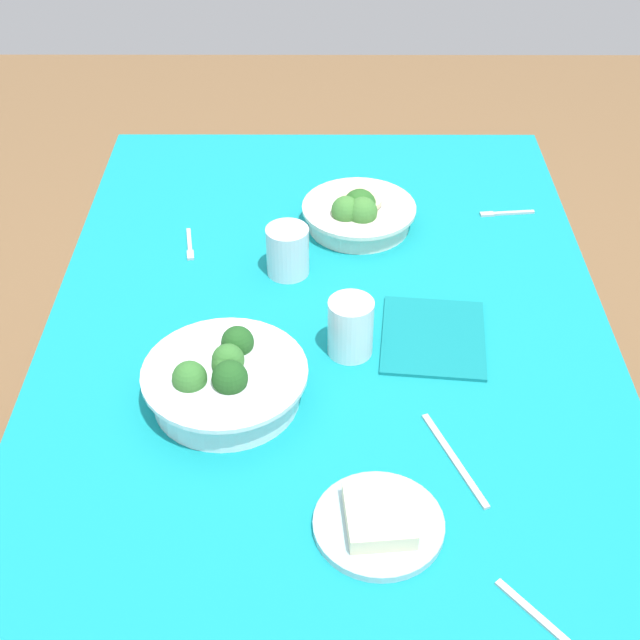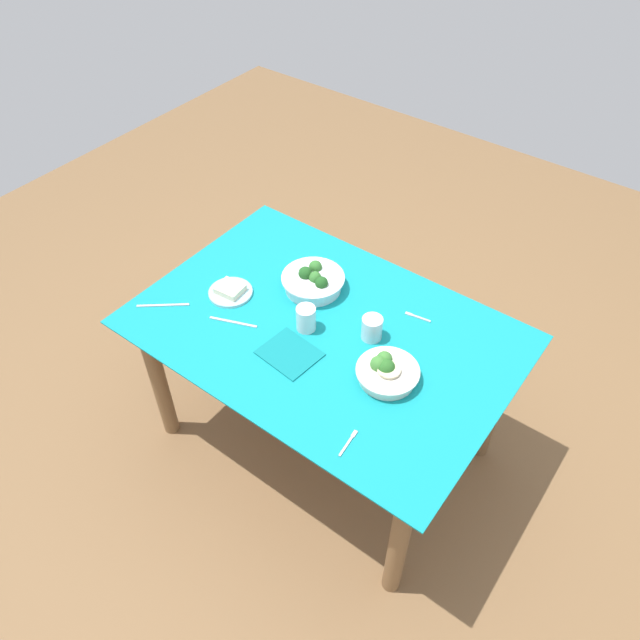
# 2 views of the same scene
# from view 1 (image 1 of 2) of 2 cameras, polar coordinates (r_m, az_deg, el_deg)

# --- Properties ---
(ground_plane) EXTENTS (6.00, 6.00, 0.00)m
(ground_plane) POSITION_cam_1_polar(r_m,az_deg,el_deg) (2.09, 0.39, -16.40)
(ground_plane) COLOR brown
(dining_table) EXTENTS (1.44, 0.98, 0.74)m
(dining_table) POSITION_cam_1_polar(r_m,az_deg,el_deg) (1.61, 0.48, -3.50)
(dining_table) COLOR teal
(dining_table) RESTS_ON ground_plane
(broccoli_bowl_far) EXTENTS (0.23, 0.23, 0.09)m
(broccoli_bowl_far) POSITION_cam_1_polar(r_m,az_deg,el_deg) (1.78, 2.48, 6.84)
(broccoli_bowl_far) COLOR silver
(broccoli_bowl_far) RESTS_ON dining_table
(broccoli_bowl_near) EXTENTS (0.26, 0.26, 0.10)m
(broccoli_bowl_near) POSITION_cam_1_polar(r_m,az_deg,el_deg) (1.39, -6.11, -3.92)
(broccoli_bowl_near) COLOR white
(broccoli_bowl_near) RESTS_ON dining_table
(bread_side_plate) EXTENTS (0.18, 0.18, 0.04)m
(bread_side_plate) POSITION_cam_1_polar(r_m,az_deg,el_deg) (1.23, 3.80, -12.74)
(bread_side_plate) COLOR #99C6D1
(bread_side_plate) RESTS_ON dining_table
(water_glass_center) EXTENTS (0.08, 0.08, 0.10)m
(water_glass_center) POSITION_cam_1_polar(r_m,az_deg,el_deg) (1.65, -2.09, 4.45)
(water_glass_center) COLOR silver
(water_glass_center) RESTS_ON dining_table
(water_glass_side) EXTENTS (0.08, 0.08, 0.10)m
(water_glass_side) POSITION_cam_1_polar(r_m,az_deg,el_deg) (1.46, 1.97, -0.47)
(water_glass_side) COLOR silver
(water_glass_side) RESTS_ON dining_table
(fork_by_far_bowl) EXTENTS (0.02, 0.11, 0.00)m
(fork_by_far_bowl) POSITION_cam_1_polar(r_m,az_deg,el_deg) (1.88, 11.76, 6.72)
(fork_by_far_bowl) COLOR #B7B7BC
(fork_by_far_bowl) RESTS_ON dining_table
(fork_by_near_bowl) EXTENTS (0.11, 0.03, 0.00)m
(fork_by_near_bowl) POSITION_cam_1_polar(r_m,az_deg,el_deg) (1.76, -8.36, 4.75)
(fork_by_near_bowl) COLOR #B7B7BC
(fork_by_near_bowl) RESTS_ON dining_table
(table_knife_left) EXTENTS (0.17, 0.14, 0.00)m
(table_knife_left) POSITION_cam_1_polar(r_m,az_deg,el_deg) (1.18, 15.29, -19.10)
(table_knife_left) COLOR #B7B7BC
(table_knife_left) RESTS_ON dining_table
(table_knife_right) EXTENTS (0.18, 0.08, 0.00)m
(table_knife_right) POSITION_cam_1_polar(r_m,az_deg,el_deg) (1.33, 8.61, -8.82)
(table_knife_right) COLOR #B7B7BC
(table_knife_right) RESTS_ON dining_table
(napkin_folded_upper) EXTENTS (0.22, 0.19, 0.01)m
(napkin_folded_upper) POSITION_cam_1_polar(r_m,az_deg,el_deg) (1.53, 7.28, -1.08)
(napkin_folded_upper) COLOR #0F777D
(napkin_folded_upper) RESTS_ON dining_table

